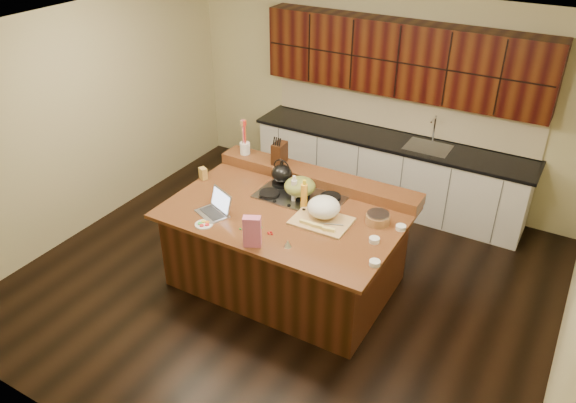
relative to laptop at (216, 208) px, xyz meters
The scene contains 30 objects.
room 0.80m from the laptop, 33.93° to the left, with size 5.52×5.02×2.72m.
island 0.88m from the laptop, 33.93° to the left, with size 2.40×1.60×0.92m.
back_ledge 1.24m from the laptop, 61.83° to the left, with size 2.40×0.30×0.12m, color black.
cooktop 0.91m from the laptop, 49.84° to the left, with size 0.92×0.52×0.05m.
back_counter 2.77m from the laptop, 71.31° to the left, with size 3.70×0.66×2.40m.
kettle 0.88m from the laptop, 70.87° to the left, with size 0.23×0.23×0.21m, color black.
green_bowl 0.91m from the laptop, 49.84° to the left, with size 0.34×0.34×0.18m, color olive.
laptop is the anchor object (origin of this frame).
oil_bottle 0.90m from the laptop, 36.88° to the left, with size 0.07×0.07×0.27m, color #F4A62B.
vinegar_bottle 0.83m from the laptop, 46.62° to the left, with size 0.06×0.06×0.25m, color silver.
wooden_tray 1.09m from the laptop, 23.74° to the left, with size 0.58×0.46×0.23m.
ramekin_a 1.74m from the laptop, ahead, with size 0.10×0.10×0.04m, color white.
ramekin_b 1.85m from the laptop, 20.53° to the left, with size 0.10×0.10×0.04m, color white.
ramekin_c 1.63m from the laptop, 11.44° to the left, with size 0.10×0.10×0.04m, color white.
strainer_bowl 1.63m from the laptop, 23.50° to the left, with size 0.24×0.24×0.09m, color #996B3F.
kitchen_timer 0.94m from the laptop, ahead, with size 0.08×0.08×0.07m, color silver.
pink_bag 0.70m from the laptop, 24.98° to the right, with size 0.16×0.09×0.31m, color #CD6086.
candy_plate 0.26m from the laptop, 83.56° to the right, with size 0.18×0.18×0.01m, color white.
package_box 0.77m from the laptop, 137.36° to the left, with size 0.10×0.07×0.13m, color #BB9142.
utensil_crock 1.16m from the laptop, 108.99° to the left, with size 0.12×0.12×0.14m, color white.
knife_block 1.11m from the laptop, 84.91° to the left, with size 0.12×0.20×0.24m, color black.
gumdrop_0 0.71m from the laptop, ahead, with size 0.02×0.02×0.02m, color red.
gumdrop_1 0.58m from the laptop, 17.54° to the right, with size 0.02×0.02×0.02m, color #198C26.
gumdrop_2 0.52m from the laptop, ahead, with size 0.02×0.02×0.02m, color red.
gumdrop_3 0.55m from the laptop, 13.00° to the right, with size 0.02×0.02×0.02m, color #198C26.
gumdrop_4 0.68m from the laptop, ahead, with size 0.02×0.02×0.02m, color red.
gumdrop_5 0.41m from the laptop, 19.70° to the right, with size 0.02×0.02×0.02m, color #198C26.
gumdrop_6 0.67m from the laptop, ahead, with size 0.02×0.02×0.02m, color red.
gumdrop_7 0.55m from the laptop, ahead, with size 0.02×0.02×0.02m, color #198C26.
gumdrop_8 0.66m from the laptop, ahead, with size 0.02×0.02×0.02m, color red.
Camera 1 is at (2.48, -4.24, 3.94)m, focal length 35.00 mm.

